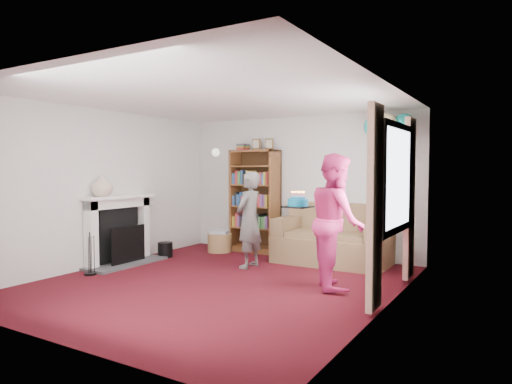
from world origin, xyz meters
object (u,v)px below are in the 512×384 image
Objects in this scene: sofa at (333,241)px; birthday_cake at (298,203)px; person_magenta at (336,221)px; person_striped at (249,220)px; bookcase at (256,202)px.

birthday_cake reaches higher than sofa.
birthday_cake is at bearing 52.31° from person_magenta.
sofa is 1.49m from person_striped.
sofa is (1.64, -0.23, -0.58)m from bookcase.
bookcase is 1.15× the size of sofa.
person_striped is at bearing 159.99° from birthday_cake.
person_striped is 1.14m from birthday_cake.
person_magenta reaches higher than birthday_cake.
person_striped is 0.86× the size of person_magenta.
birthday_cake is at bearing -89.64° from sofa.
sofa is 5.36× the size of birthday_cake.
sofa is at bearing 136.05° from person_striped.
person_magenta is 5.16× the size of birthday_cake.
bookcase reaches higher than birthday_cake.
person_magenta is at bearing -67.97° from sofa.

